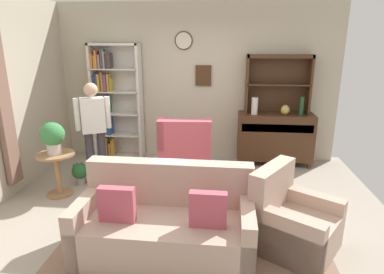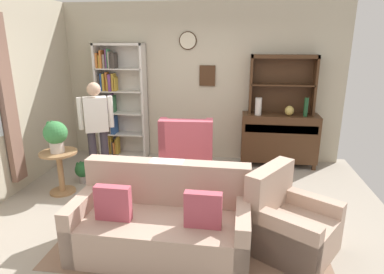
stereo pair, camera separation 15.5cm
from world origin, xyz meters
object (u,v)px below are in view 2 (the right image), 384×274
object	(u,v)px
bottle_wine	(306,107)
wingback_chair	(187,159)
vase_tall	(258,106)
potted_plant_large	(55,134)
person_reading	(97,125)
couch_floral	(162,223)
vase_round	(289,111)
plant_stand	(60,167)
bookshelf	(118,102)
sideboard_hutch	(283,76)
armchair_floral	(289,225)
potted_plant_small	(83,170)
sideboard	(279,137)

from	to	relation	value
bottle_wine	wingback_chair	distance (m)	2.18
vase_tall	bottle_wine	size ratio (longest dim) A/B	0.92
potted_plant_large	person_reading	distance (m)	0.63
person_reading	couch_floral	bearing A→B (deg)	-49.53
bottle_wine	person_reading	distance (m)	3.40
vase_round	couch_floral	bearing A→B (deg)	-121.31
vase_tall	plant_stand	distance (m)	3.29
bookshelf	plant_stand	world-z (taller)	bookshelf
vase_tall	person_reading	distance (m)	2.67
plant_stand	sideboard_hutch	bearing A→B (deg)	27.60
armchair_floral	plant_stand	bearing A→B (deg)	162.93
wingback_chair	potted_plant_small	distance (m)	1.64
vase_round	couch_floral	size ratio (longest dim) A/B	0.09
bookshelf	vase_round	bearing A→B (deg)	-2.77
sideboard_hutch	wingback_chair	distance (m)	2.18
sideboard	person_reading	world-z (taller)	person_reading
bottle_wine	plant_stand	bearing A→B (deg)	-157.61
sideboard_hutch	bottle_wine	world-z (taller)	sideboard_hutch
couch_floral	vase_tall	bearing A→B (deg)	67.52
sideboard	bottle_wine	size ratio (longest dim) A/B	4.08
sideboard	armchair_floral	size ratio (longest dim) A/B	1.22
sideboard	plant_stand	xyz separation A→B (m)	(-3.24, -1.59, -0.12)
bookshelf	potted_plant_small	distance (m)	1.55
bookshelf	vase_tall	bearing A→B (deg)	-3.63
armchair_floral	plant_stand	xyz separation A→B (m)	(-3.08, 0.95, 0.10)
bookshelf	sideboard_hutch	world-z (taller)	bookshelf
wingback_chair	person_reading	xyz separation A→B (m)	(-1.36, -0.15, 0.52)
sideboard	bookshelf	bearing A→B (deg)	178.40
sideboard_hutch	vase_round	xyz separation A→B (m)	(0.13, -0.18, -0.55)
potted_plant_small	person_reading	bearing A→B (deg)	21.87
sideboard_hutch	bottle_wine	xyz separation A→B (m)	(0.39, -0.20, -0.48)
sideboard_hutch	wingback_chair	bearing A→B (deg)	-144.28
sideboard_hutch	wingback_chair	world-z (taller)	sideboard_hutch
wingback_chair	potted_plant_small	size ratio (longest dim) A/B	3.13
sideboard	couch_floral	size ratio (longest dim) A/B	0.72
bookshelf	potted_plant_large	world-z (taller)	bookshelf
sideboard_hutch	couch_floral	xyz separation A→B (m)	(-1.48, -2.82, -1.25)
sideboard_hutch	couch_floral	world-z (taller)	sideboard_hutch
wingback_chair	potted_plant_large	world-z (taller)	potted_plant_large
wingback_chair	potted_plant_large	size ratio (longest dim) A/B	2.34
armchair_floral	bottle_wine	bearing A→B (deg)	77.38
vase_tall	sideboard_hutch	bearing A→B (deg)	25.89
armchair_floral	wingback_chair	size ratio (longest dim) A/B	1.01
wingback_chair	person_reading	bearing A→B (deg)	-173.79
bookshelf	sideboard	xyz separation A→B (m)	(2.95, -0.08, -0.54)
bottle_wine	vase_round	bearing A→B (deg)	175.05
potted_plant_large	potted_plant_small	size ratio (longest dim) A/B	1.34
sideboard	vase_round	world-z (taller)	vase_round
sideboard_hutch	vase_round	bearing A→B (deg)	-53.52
vase_round	wingback_chair	xyz separation A→B (m)	(-1.62, -0.89, -0.62)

